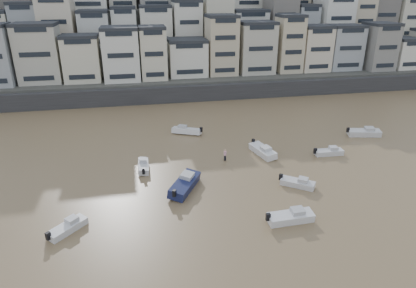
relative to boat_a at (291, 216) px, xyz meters
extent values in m
cube|color=#38383A|center=(-4.05, 48.50, 1.01)|extent=(140.00, 3.00, 3.50)
cube|color=#4C4C47|center=(0.95, 55.50, 1.26)|extent=(140.00, 14.00, 4.00)
cube|color=#4C4C47|center=(0.95, 67.50, 4.26)|extent=(140.00, 14.00, 10.00)
cube|color=#4C4C47|center=(0.95, 79.50, 8.26)|extent=(140.00, 14.00, 18.00)
cube|color=#4C4C47|center=(0.95, 91.50, 12.26)|extent=(140.00, 16.00, 26.00)
cube|color=#4C4C47|center=(0.95, 105.50, 15.26)|extent=(140.00, 18.00, 32.00)
camera|label=1|loc=(-15.19, -30.96, 22.20)|focal=32.00mm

